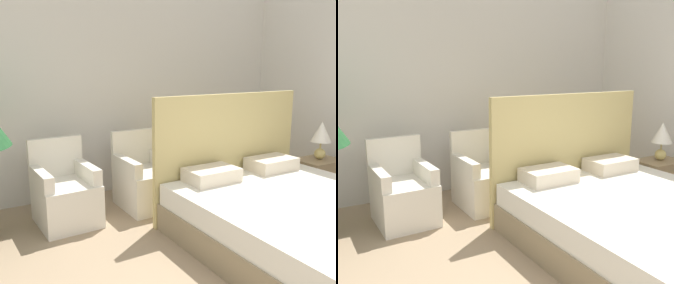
{
  "view_description": "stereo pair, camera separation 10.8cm",
  "coord_description": "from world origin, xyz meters",
  "views": [
    {
      "loc": [
        -1.93,
        -0.76,
        1.66
      ],
      "look_at": [
        0.13,
        2.7,
        0.82
      ],
      "focal_mm": 40.0,
      "sensor_mm": 36.0,
      "label": 1
    },
    {
      "loc": [
        -1.84,
        -0.82,
        1.66
      ],
      "look_at": [
        0.13,
        2.7,
        0.82
      ],
      "focal_mm": 40.0,
      "sensor_mm": 36.0,
      "label": 2
    }
  ],
  "objects": [
    {
      "name": "wall_back",
      "position": [
        0.0,
        3.78,
        1.45
      ],
      "size": [
        10.0,
        0.06,
        2.9
      ],
      "color": "silver",
      "rests_on": "ground_plane"
    },
    {
      "name": "bed",
      "position": [
        0.73,
        1.36,
        0.28
      ],
      "size": [
        1.91,
        2.26,
        1.35
      ],
      "color": "#8C7A5B",
      "rests_on": "ground_plane"
    },
    {
      "name": "armchair_near_window_left",
      "position": [
        -0.95,
        3.01,
        0.28
      ],
      "size": [
        0.61,
        0.69,
        0.88
      ],
      "rotation": [
        0.0,
        0.0,
        0.04
      ],
      "color": "silver",
      "rests_on": "ground_plane"
    },
    {
      "name": "armchair_near_window_right",
      "position": [
        -0.0,
        3.01,
        0.28
      ],
      "size": [
        0.59,
        0.67,
        0.88
      ],
      "rotation": [
        0.0,
        0.0,
        0.01
      ],
      "color": "silver",
      "rests_on": "ground_plane"
    },
    {
      "name": "nightstand",
      "position": [
        1.99,
        2.15,
        0.25
      ],
      "size": [
        0.55,
        0.41,
        0.5
      ],
      "color": "#937A56",
      "rests_on": "ground_plane"
    },
    {
      "name": "table_lamp",
      "position": [
        2.0,
        2.16,
        0.81
      ],
      "size": [
        0.25,
        0.25,
        0.47
      ],
      "color": "tan",
      "rests_on": "nightstand"
    }
  ]
}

